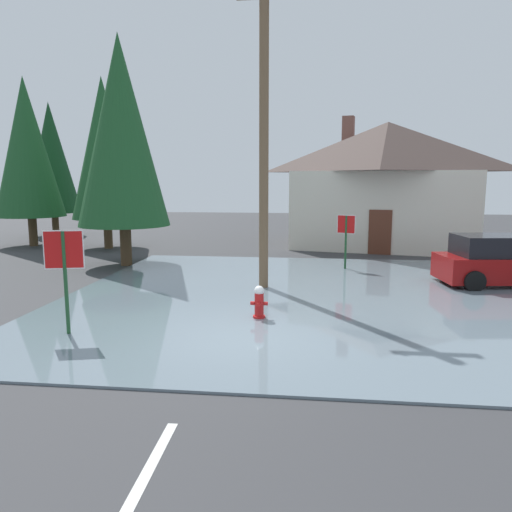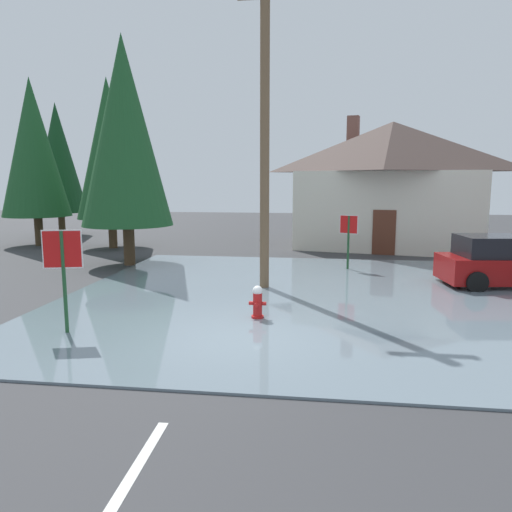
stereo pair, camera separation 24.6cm
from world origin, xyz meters
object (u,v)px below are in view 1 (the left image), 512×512
Objects in this scene: parked_car at (504,262)px; pine_tree_short_left at (27,148)px; stop_sign_near at (64,261)px; utility_pole at (264,132)px; stop_sign_far at (346,231)px; pine_tree_tall_left at (51,158)px; pine_tree_mid_left at (121,132)px; pine_tree_far_center at (104,149)px; fire_hydrant at (259,303)px; house at (386,182)px.

parked_car is 0.52× the size of pine_tree_short_left.
stop_sign_near is at bearing -56.63° from pine_tree_short_left.
pine_tree_short_left is at bearing 146.09° from utility_pole.
pine_tree_short_left reaches higher than stop_sign_far.
stop_sign_far is 19.28m from pine_tree_tall_left.
pine_tree_mid_left is 5.30m from pine_tree_far_center.
pine_tree_tall_left reaches higher than parked_car.
pine_tree_mid_left is 8.44m from pine_tree_short_left.
stop_sign_far is at bearing -18.03° from pine_tree_short_left.
parked_car is (4.77, -2.17, -0.68)m from stop_sign_far.
pine_tree_mid_left is (-2.07, 8.58, 3.48)m from stop_sign_near.
pine_tree_short_left is (-20.06, 7.15, 4.12)m from parked_car.
parked_car is (7.23, 4.70, 0.36)m from fire_hydrant.
pine_tree_tall_left is at bearing 138.09° from pine_tree_far_center.
utility_pole is (-0.24, 3.39, 4.29)m from fire_hydrant.
fire_hydrant is 0.09× the size of utility_pole.
house is at bearing 71.00° from fire_hydrant.
fire_hydrant is at bearing -52.81° from pine_tree_far_center.
pine_tree_mid_left is at bearing 148.55° from utility_pole.
pine_tree_mid_left reaches higher than parked_car.
parked_car is 0.53× the size of pine_tree_far_center.
pine_tree_far_center reaches higher than house.
pine_tree_tall_left is (-14.07, 16.29, 4.18)m from fire_hydrant.
stop_sign_near is at bearing -150.26° from parked_car.
pine_tree_tall_left is 12.38m from pine_tree_mid_left.
stop_sign_far is (2.69, 3.49, -3.25)m from utility_pole.
house reaches higher than parked_car.
stop_sign_far is (2.46, 6.88, 1.03)m from fire_hydrant.
stop_sign_far is 0.26× the size of pine_tree_tall_left.
stop_sign_far reaches higher than fire_hydrant.
pine_tree_mid_left is at bearing -146.58° from house.
house is 1.31× the size of pine_tree_tall_left.
parked_car is at bearing 10.00° from utility_pole.
pine_tree_short_left is at bearing 161.97° from stop_sign_far.
pine_tree_mid_left is at bearing 103.57° from stop_sign_near.
pine_tree_far_center reaches higher than pine_tree_tall_left.
house is (5.08, 10.68, -1.50)m from utility_pole.
parked_car is at bearing -75.71° from house.
utility_pole is 4.43× the size of stop_sign_far.
pine_tree_mid_left is at bearing -59.35° from pine_tree_far_center.
pine_tree_short_left is at bearing -172.88° from house.
utility_pole is at bearing -170.00° from parked_car.
pine_tree_short_left is at bearing 144.13° from pine_tree_mid_left.
fire_hydrant is at bearing -49.17° from pine_tree_tall_left.
fire_hydrant is 15.04m from pine_tree_far_center.
house is at bearing 104.29° from parked_car.
house is 1.18× the size of pine_tree_mid_left.
fire_hydrant is at bearing -49.04° from pine_tree_mid_left.
stop_sign_far is 0.25× the size of pine_tree_far_center.
pine_tree_mid_left reaches higher than fire_hydrant.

